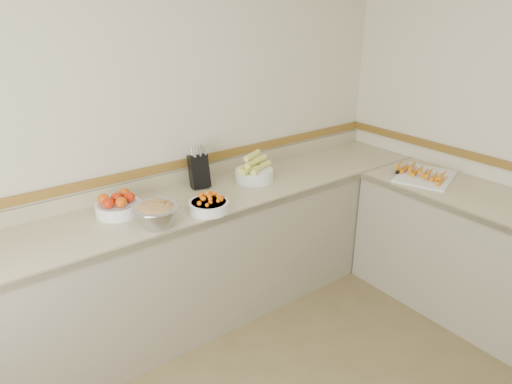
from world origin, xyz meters
TOP-DOWN VIEW (x-y plane):
  - back_wall at (0.00, 2.00)m, footprint 4.00×0.00m
  - counter_back at (0.00, 1.68)m, footprint 4.00×0.65m
  - knife_block at (0.23, 1.86)m, footprint 0.16×0.18m
  - tomato_bowl at (-0.40, 1.77)m, footprint 0.27×0.27m
  - cherry_tomato_bowl at (0.07, 1.47)m, footprint 0.25×0.25m
  - corn_bowl at (0.61, 1.73)m, footprint 0.31×0.28m
  - rhubarb_bowl at (-0.28, 1.47)m, footprint 0.28×0.28m
  - cutting_board at (1.68, 1.03)m, footprint 0.57×0.51m

SIDE VIEW (x-z plane):
  - counter_back at x=0.00m, z-range -0.09..0.99m
  - cutting_board at x=1.68m, z-range 0.89..0.96m
  - cherry_tomato_bowl at x=0.07m, z-range 0.88..1.01m
  - tomato_bowl at x=-0.40m, z-range 0.89..1.02m
  - corn_bowl at x=0.61m, z-range 0.86..1.07m
  - rhubarb_bowl at x=-0.28m, z-range 0.90..1.06m
  - knife_block at x=0.23m, z-range 0.87..1.18m
  - back_wall at x=0.00m, z-range -0.70..3.30m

